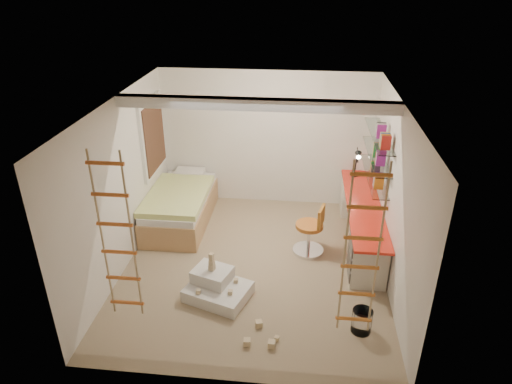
# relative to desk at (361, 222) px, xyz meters

# --- Properties ---
(floor) EXTENTS (4.50, 4.50, 0.00)m
(floor) POSITION_rel_desk_xyz_m (-1.72, -0.86, -0.40)
(floor) COLOR #988062
(floor) RESTS_ON ground
(ceiling_beam) EXTENTS (4.00, 0.18, 0.16)m
(ceiling_beam) POSITION_rel_desk_xyz_m (-1.72, -0.56, 2.12)
(ceiling_beam) COLOR white
(ceiling_beam) RESTS_ON ceiling
(window_frame) EXTENTS (0.06, 1.15, 1.35)m
(window_frame) POSITION_rel_desk_xyz_m (-3.69, 0.64, 1.15)
(window_frame) COLOR white
(window_frame) RESTS_ON wall_left
(window_blind) EXTENTS (0.02, 1.00, 1.20)m
(window_blind) POSITION_rel_desk_xyz_m (-3.65, 0.64, 1.15)
(window_blind) COLOR #4C2D1E
(window_blind) RESTS_ON window_frame
(rope_ladder_left) EXTENTS (0.41, 0.04, 2.13)m
(rope_ladder_left) POSITION_rel_desk_xyz_m (-3.07, -2.61, 1.11)
(rope_ladder_left) COLOR #D35E24
(rope_ladder_left) RESTS_ON ceiling
(rope_ladder_right) EXTENTS (0.41, 0.04, 2.13)m
(rope_ladder_right) POSITION_rel_desk_xyz_m (-0.37, -2.61, 1.11)
(rope_ladder_right) COLOR orange
(rope_ladder_right) RESTS_ON ceiling
(waste_bin) EXTENTS (0.26, 0.26, 0.33)m
(waste_bin) POSITION_rel_desk_xyz_m (-0.18, -2.14, -0.24)
(waste_bin) COLOR white
(waste_bin) RESTS_ON floor
(desk) EXTENTS (0.56, 2.80, 0.75)m
(desk) POSITION_rel_desk_xyz_m (0.00, 0.00, 0.00)
(desk) COLOR red
(desk) RESTS_ON floor
(shelves) EXTENTS (0.25, 1.80, 0.71)m
(shelves) POSITION_rel_desk_xyz_m (0.15, 0.27, 1.10)
(shelves) COLOR white
(shelves) RESTS_ON wall_right
(bed) EXTENTS (1.02, 2.00, 0.69)m
(bed) POSITION_rel_desk_xyz_m (-3.20, 0.36, -0.07)
(bed) COLOR #AD7F51
(bed) RESTS_ON floor
(task_lamp) EXTENTS (0.14, 0.36, 0.57)m
(task_lamp) POSITION_rel_desk_xyz_m (-0.05, 0.96, 0.73)
(task_lamp) COLOR black
(task_lamp) RESTS_ON desk
(swivel_chair) EXTENTS (0.62, 0.62, 0.86)m
(swivel_chair) POSITION_rel_desk_xyz_m (-0.85, -0.39, -0.09)
(swivel_chair) COLOR #BC6724
(swivel_chair) RESTS_ON floor
(play_platform) EXTENTS (1.01, 0.90, 0.38)m
(play_platform) POSITION_rel_desk_xyz_m (-2.17, -1.64, -0.26)
(play_platform) COLOR silver
(play_platform) RESTS_ON floor
(toy_blocks) EXTENTS (1.19, 1.09, 0.65)m
(toy_blocks) POSITION_rel_desk_xyz_m (-1.87, -1.95, -0.16)
(toy_blocks) COLOR #CCB284
(toy_blocks) RESTS_ON floor
(books) EXTENTS (0.14, 0.64, 0.92)m
(books) POSITION_rel_desk_xyz_m (0.15, 0.27, 1.20)
(books) COLOR orange
(books) RESTS_ON shelves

